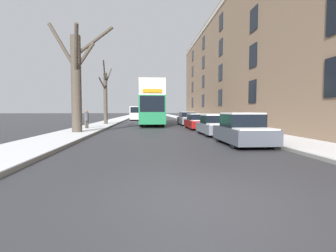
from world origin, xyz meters
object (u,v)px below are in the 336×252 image
Objects in this scene: double_decker_bus at (151,102)px; parked_car_2 at (198,122)px; parked_car_3 at (187,119)px; oncoming_van at (137,113)px; parked_car_0 at (243,130)px; parked_car_1 at (215,125)px; bare_tree_left_0 at (77,78)px; pedestrian_left_sidewalk at (87,119)px; bare_tree_left_1 at (105,96)px.

double_decker_bus reaches higher than parked_car_2.
oncoming_van reaches higher than parked_car_3.
parked_car_0 is 0.97× the size of parked_car_1.
bare_tree_left_0 is 4.70m from pedestrian_left_sidewalk.
parked_car_1 is (8.88, -12.17, -2.52)m from bare_tree_left_1.
parked_car_2 is 0.81× the size of oncoming_van.
double_decker_bus reaches higher than parked_car_3.
parked_car_1 is 0.95× the size of parked_car_2.
bare_tree_left_1 is 19.39m from parked_car_0.
parked_car_3 is at bearing 49.64° from bare_tree_left_0.
oncoming_van is at bearing 98.66° from double_decker_bus.
parked_car_3 is at bearing 165.93° from pedestrian_left_sidewalk.
bare_tree_left_1 is at bearing 89.18° from bare_tree_left_0.
parked_car_2 is at bearing -59.66° from double_decker_bus.
bare_tree_left_0 reaches higher than parked_car_2.
parked_car_1 is (9.03, -1.25, -3.08)m from bare_tree_left_0.
double_decker_bus is at bearing -81.34° from oncoming_van.
bare_tree_left_1 is at bearing -177.71° from double_decker_bus.
parked_car_2 is (8.88, -6.52, -2.53)m from bare_tree_left_1.
oncoming_van reaches higher than parked_car_1.
parked_car_0 is at bearing -90.00° from parked_car_3.
pedestrian_left_sidewalk is at bearing -143.49° from parked_car_3.
pedestrian_left_sidewalk is at bearing 133.25° from parked_car_0.
parked_car_3 is 11.56m from pedestrian_left_sidewalk.
parked_car_0 is 0.92× the size of parked_car_2.
pedestrian_left_sidewalk is at bearing -175.94° from parked_car_2.
bare_tree_left_1 is 1.65× the size of parked_car_1.
parked_car_1 is 5.66m from parked_car_2.
parked_car_3 is (8.88, -0.30, -2.48)m from bare_tree_left_1.
bare_tree_left_1 is at bearing -143.91° from pedestrian_left_sidewalk.
pedestrian_left_sidewalk is at bearing 151.73° from parked_car_1.
bare_tree_left_0 is 1.76× the size of parked_car_2.
double_decker_bus is at bearing 2.29° from bare_tree_left_1.
parked_car_2 is at bearing 90.00° from parked_car_0.
double_decker_bus is at bearing 120.34° from parked_car_2.
double_decker_bus is at bearing 172.80° from parked_car_3.
bare_tree_left_1 is 7.54m from pedestrian_left_sidewalk.
bare_tree_left_1 is 9.22m from parked_car_3.
bare_tree_left_0 is 10.94m from bare_tree_left_1.
bare_tree_left_1 is 11.30m from parked_car_2.
bare_tree_left_0 reaches higher than parked_car_3.
parked_car_2 is (3.93, -6.72, -1.95)m from double_decker_bus.
oncoming_van is at bearing 83.19° from bare_tree_left_0.
bare_tree_left_0 is 4.59× the size of pedestrian_left_sidewalk.
bare_tree_left_0 is 1.67× the size of parked_car_3.
bare_tree_left_0 is 1.92× the size of parked_car_0.
bare_tree_left_1 is at bearing 117.49° from parked_car_0.
double_decker_bus is 8.02m from parked_car_2.
bare_tree_left_0 is 9.62m from parked_car_1.
bare_tree_left_1 is 1.70× the size of parked_car_0.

